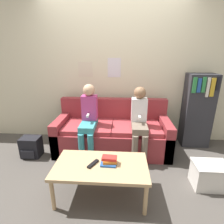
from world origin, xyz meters
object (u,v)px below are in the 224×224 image
at_px(person_left, 89,117).
at_px(storage_box, 209,175).
at_px(coffee_table, 101,168).
at_px(bookshelf, 197,111).
at_px(backpack, 31,147).
at_px(person_right, 139,119).
at_px(tv_remote, 93,164).
at_px(couch, 113,134).

bearing_deg(person_left, storage_box, -22.06).
height_order(coffee_table, bookshelf, bookshelf).
xyz_separation_m(bookshelf, storage_box, (-0.21, -1.11, -0.48)).
relative_size(coffee_table, person_left, 0.91).
height_order(person_left, backpack, person_left).
height_order(person_right, tv_remote, person_right).
bearing_deg(tv_remote, coffee_table, 32.38).
xyz_separation_m(couch, backpack, (-1.30, -0.32, -0.13)).
xyz_separation_m(tv_remote, bookshelf, (1.62, 1.34, 0.22)).
relative_size(coffee_table, storage_box, 2.53).
xyz_separation_m(coffee_table, tv_remote, (-0.09, -0.01, 0.05)).
distance_m(tv_remote, bookshelf, 2.12).
bearing_deg(coffee_table, bookshelf, 41.07).
bearing_deg(storage_box, person_left, 157.94).
bearing_deg(person_right, person_left, 179.75).
bearing_deg(person_right, storage_box, -38.07).
xyz_separation_m(person_right, storage_box, (0.84, -0.66, -0.47)).
height_order(person_left, tv_remote, person_left).
xyz_separation_m(person_left, person_right, (0.79, -0.00, -0.01)).
bearing_deg(person_left, person_right, -0.25).
height_order(coffee_table, person_left, person_left).
height_order(person_right, storage_box, person_right).
height_order(person_left, bookshelf, bookshelf).
bearing_deg(storage_box, backpack, 168.58).
relative_size(couch, bookshelf, 1.46).
bearing_deg(coffee_table, person_right, 60.91).
distance_m(person_left, backpack, 1.06).
xyz_separation_m(storage_box, backpack, (-2.56, 0.52, 0.00)).
height_order(bookshelf, backpack, bookshelf).
bearing_deg(coffee_table, backpack, 148.97).
bearing_deg(backpack, couch, 13.91).
height_order(tv_remote, backpack, tv_remote).
relative_size(bookshelf, storage_box, 3.09).
bearing_deg(tv_remote, couch, 110.24).
bearing_deg(person_left, coffee_table, -71.20).
xyz_separation_m(couch, person_right, (0.42, -0.18, 0.35)).
bearing_deg(storage_box, bookshelf, 79.48).
distance_m(person_right, tv_remote, 1.08).
xyz_separation_m(couch, person_left, (-0.37, -0.18, 0.36)).
distance_m(coffee_table, person_right, 1.04).
bearing_deg(bookshelf, person_left, -166.12).
distance_m(person_left, tv_remote, 0.94).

